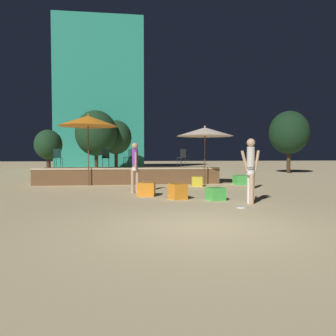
{
  "coord_description": "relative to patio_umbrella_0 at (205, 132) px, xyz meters",
  "views": [
    {
      "loc": [
        -1.49,
        -6.27,
        1.44
      ],
      "look_at": [
        0.0,
        5.38,
        0.94
      ],
      "focal_mm": 35.0,
      "sensor_mm": 36.0,
      "label": 1
    }
  ],
  "objects": [
    {
      "name": "ground_plane",
      "position": [
        -2.17,
        -8.74,
        -2.48
      ],
      "size": [
        120.0,
        120.0,
        0.0
      ],
      "primitive_type": "plane",
      "color": "#D1B784"
    },
    {
      "name": "wooden_deck",
      "position": [
        -3.56,
        1.87,
        -2.12
      ],
      "size": [
        8.76,
        3.07,
        0.8
      ],
      "color": "brown",
      "rests_on": "ground"
    },
    {
      "name": "patio_umbrella_0",
      "position": [
        0.0,
        0.0,
        0.0
      ],
      "size": [
        2.66,
        2.66,
        2.76
      ],
      "color": "brown",
      "rests_on": "ground"
    },
    {
      "name": "patio_umbrella_1",
      "position": [
        -5.36,
        0.19,
        0.46
      ],
      "size": [
        2.66,
        2.66,
        3.26
      ],
      "color": "brown",
      "rests_on": "ground"
    },
    {
      "name": "cube_seat_0",
      "position": [
        1.65,
        -0.25,
        -2.25
      ],
      "size": [
        0.59,
        0.59,
        0.45
      ],
      "rotation": [
        0.0,
        0.0,
        0.09
      ],
      "color": "#4CC651",
      "rests_on": "ground"
    },
    {
      "name": "cube_seat_1",
      "position": [
        -2.02,
        -4.73,
        -2.23
      ],
      "size": [
        0.61,
        0.61,
        0.49
      ],
      "rotation": [
        0.0,
        0.0,
        0.34
      ],
      "color": "orange",
      "rests_on": "ground"
    },
    {
      "name": "cube_seat_2",
      "position": [
        -0.53,
        -0.74,
        -2.26
      ],
      "size": [
        0.52,
        0.52,
        0.43
      ],
      "rotation": [
        0.0,
        0.0,
        -0.14
      ],
      "color": "yellow",
      "rests_on": "ground"
    },
    {
      "name": "cube_seat_3",
      "position": [
        -0.9,
        -5.11,
        -2.28
      ],
      "size": [
        0.59,
        0.59,
        0.39
      ],
      "rotation": [
        0.0,
        0.0,
        0.27
      ],
      "color": "#4CC651",
      "rests_on": "ground"
    },
    {
      "name": "cube_seat_4",
      "position": [
        -2.97,
        -3.76,
        -2.25
      ],
      "size": [
        0.67,
        0.67,
        0.46
      ],
      "rotation": [
        0.0,
        0.0,
        -0.2
      ],
      "color": "orange",
      "rests_on": "ground"
    },
    {
      "name": "person_0",
      "position": [
        -0.1,
        -5.97,
        -1.42
      ],
      "size": [
        0.57,
        0.31,
        1.89
      ],
      "rotation": [
        0.0,
        0.0,
        1.58
      ],
      "color": "tan",
      "rests_on": "ground"
    },
    {
      "name": "person_1",
      "position": [
        1.49,
        -2.03,
        -1.62
      ],
      "size": [
        0.29,
        0.51,
        1.62
      ],
      "rotation": [
        0.0,
        0.0,
        6.25
      ],
      "color": "tan",
      "rests_on": "ground"
    },
    {
      "name": "person_2",
      "position": [
        -3.33,
        -2.78,
        -1.44
      ],
      "size": [
        0.31,
        0.53,
        1.86
      ],
      "rotation": [
        0.0,
        0.0,
        3.26
      ],
      "color": "tan",
      "rests_on": "ground"
    },
    {
      "name": "bistro_chair_0",
      "position": [
        -3.53,
        2.47,
        -1.14
      ],
      "size": [
        0.46,
        0.46,
        0.9
      ],
      "rotation": [
        0.0,
        0.0,
        5.17
      ],
      "color": "#1E4C47",
      "rests_on": "wooden_deck"
    },
    {
      "name": "bistro_chair_1",
      "position": [
        -0.74,
        1.92,
        -1.14
      ],
      "size": [
        0.47,
        0.47,
        0.9
      ],
      "rotation": [
        0.0,
        0.0,
        3.72
      ],
      "color": "#2D3338",
      "rests_on": "wooden_deck"
    },
    {
      "name": "bistro_chair_2",
      "position": [
        -4.65,
        1.18,
        -1.14
      ],
      "size": [
        0.4,
        0.4,
        0.9
      ],
      "rotation": [
        0.0,
        0.0,
        0.07
      ],
      "color": "#1E4C47",
      "rests_on": "wooden_deck"
    },
    {
      "name": "bistro_chair_3",
      "position": [
        -7.06,
        1.95,
        -1.14
      ],
      "size": [
        0.46,
        0.46,
        0.9
      ],
      "rotation": [
        0.0,
        0.0,
        0.48
      ],
      "color": "#1E4C47",
      "rests_on": "wooden_deck"
    },
    {
      "name": "frisbee_disc",
      "position": [
        -0.6,
        -6.63,
        -2.46
      ],
      "size": [
        0.28,
        0.28,
        0.03
      ],
      "color": "white",
      "rests_on": "ground"
    },
    {
      "name": "background_tree_0",
      "position": [
        -5.96,
        10.93,
        0.57
      ],
      "size": [
        3.2,
        3.2,
        4.82
      ],
      "color": "#3D2B1C",
      "rests_on": "ground"
    },
    {
      "name": "background_tree_1",
      "position": [
        -4.48,
        12.3,
        0.32
      ],
      "size": [
        2.54,
        2.54,
        4.21
      ],
      "color": "#3D2B1C",
      "rests_on": "ground"
    },
    {
      "name": "background_tree_2",
      "position": [
        8.48,
        8.25,
        0.56
      ],
      "size": [
        2.93,
        2.93,
        4.67
      ],
      "color": "#3D2B1C",
      "rests_on": "ground"
    },
    {
      "name": "background_tree_3",
      "position": [
        -8.88,
        8.0,
        -0.42
      ],
      "size": [
        1.84,
        1.84,
        3.09
      ],
      "color": "#3D2B1C",
      "rests_on": "ground"
    },
    {
      "name": "distant_building",
      "position": [
        -6.12,
        17.49,
        4.62
      ],
      "size": [
        8.24,
        3.77,
        14.2
      ],
      "color": "teal",
      "rests_on": "ground"
    }
  ]
}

